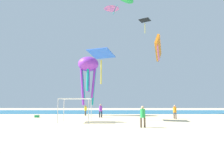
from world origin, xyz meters
name	(u,v)px	position (x,y,z in m)	size (l,w,h in m)	color
ground	(102,124)	(0.00, 0.00, -0.05)	(110.00, 110.00, 0.10)	beige
ocean_strip	(108,112)	(0.00, 25.32, 0.01)	(110.00, 19.09, 0.03)	#1E6B93
canopy_tent	(77,100)	(-2.63, 0.94, 2.20)	(2.95, 2.63, 2.33)	#B2B2B7
person_near_tent	(102,110)	(-0.47, 7.74, 1.02)	(0.41, 0.41, 1.74)	black
person_leftmost	(86,109)	(-2.95, 11.87, 0.93)	(0.38, 0.42, 1.58)	brown
person_central	(176,111)	(8.46, 5.15, 0.96)	(0.39, 0.40, 1.64)	brown
person_rightmost	(144,115)	(3.40, -3.68, 0.98)	(0.44, 0.39, 1.66)	brown
cooler_box	(38,116)	(-8.72, 7.63, 0.18)	(0.57, 0.37, 0.35)	#1E8C4C
kite_diamond_black	(146,21)	(8.26, 25.12, 19.86)	(3.02, 3.02, 3.11)	black
kite_octopus_purple	(89,67)	(-2.69, 12.41, 7.49)	(3.30, 3.30, 7.50)	purple
kite_parafoil_orange	(159,49)	(9.03, 15.93, 11.20)	(2.42, 5.94, 3.76)	orange
kite_diamond_blue	(102,55)	(-0.23, 3.52, 7.31)	(3.38, 3.35, 3.82)	blue
kite_delta_pink	(113,7)	(0.93, 22.01, 21.56)	(4.30, 4.30, 2.45)	pink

